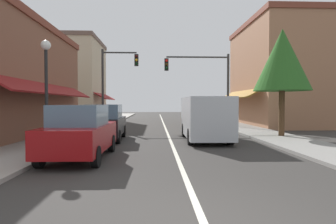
{
  "coord_description": "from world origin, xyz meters",
  "views": [
    {
      "loc": [
        -0.73,
        -4.06,
        1.82
      ],
      "look_at": [
        0.05,
        13.9,
        1.29
      ],
      "focal_mm": 31.09,
      "sensor_mm": 36.0,
      "label": 1
    }
  ],
  "objects_px": {
    "van_in_lane": "(205,117)",
    "street_lamp_left_near": "(46,75)",
    "parked_car_second_left": "(105,122)",
    "parked_car_nearest_left": "(80,132)",
    "tree_right_near": "(282,60)",
    "traffic_signal_left_corner": "(114,76)",
    "traffic_signal_mast_arm": "(206,77)"
  },
  "relations": [
    {
      "from": "van_in_lane",
      "to": "street_lamp_left_near",
      "type": "xyz_separation_m",
      "value": [
        -6.53,
        -3.09,
        1.72
      ]
    },
    {
      "from": "parked_car_second_left",
      "to": "parked_car_nearest_left",
      "type": "bearing_deg",
      "value": -90.58
    },
    {
      "from": "parked_car_nearest_left",
      "to": "street_lamp_left_near",
      "type": "xyz_separation_m",
      "value": [
        -1.63,
        1.5,
        1.99
      ]
    },
    {
      "from": "parked_car_second_left",
      "to": "tree_right_near",
      "type": "bearing_deg",
      "value": 2.47
    },
    {
      "from": "van_in_lane",
      "to": "traffic_signal_left_corner",
      "type": "relative_size",
      "value": 0.87
    },
    {
      "from": "parked_car_nearest_left",
      "to": "traffic_signal_mast_arm",
      "type": "distance_m",
      "value": 14.11
    },
    {
      "from": "parked_car_nearest_left",
      "to": "parked_car_second_left",
      "type": "bearing_deg",
      "value": 91.2
    },
    {
      "from": "parked_car_second_left",
      "to": "traffic_signal_left_corner",
      "type": "distance_m",
      "value": 8.73
    },
    {
      "from": "tree_right_near",
      "to": "traffic_signal_left_corner",
      "type": "bearing_deg",
      "value": 142.36
    },
    {
      "from": "parked_car_nearest_left",
      "to": "street_lamp_left_near",
      "type": "distance_m",
      "value": 2.98
    },
    {
      "from": "street_lamp_left_near",
      "to": "parked_car_nearest_left",
      "type": "bearing_deg",
      "value": -42.67
    },
    {
      "from": "parked_car_nearest_left",
      "to": "street_lamp_left_near",
      "type": "relative_size",
      "value": 0.99
    },
    {
      "from": "parked_car_nearest_left",
      "to": "traffic_signal_mast_arm",
      "type": "bearing_deg",
      "value": 63.63
    },
    {
      "from": "traffic_signal_mast_arm",
      "to": "tree_right_near",
      "type": "height_order",
      "value": "tree_right_near"
    },
    {
      "from": "van_in_lane",
      "to": "street_lamp_left_near",
      "type": "relative_size",
      "value": 1.25
    },
    {
      "from": "traffic_signal_mast_arm",
      "to": "street_lamp_left_near",
      "type": "relative_size",
      "value": 1.33
    },
    {
      "from": "parked_car_nearest_left",
      "to": "traffic_signal_left_corner",
      "type": "xyz_separation_m",
      "value": [
        -0.73,
        13.01,
        3.04
      ]
    },
    {
      "from": "parked_car_nearest_left",
      "to": "van_in_lane",
      "type": "relative_size",
      "value": 0.79
    },
    {
      "from": "parked_car_nearest_left",
      "to": "van_in_lane",
      "type": "distance_m",
      "value": 6.72
    },
    {
      "from": "van_in_lane",
      "to": "tree_right_near",
      "type": "relative_size",
      "value": 0.91
    },
    {
      "from": "parked_car_nearest_left",
      "to": "tree_right_near",
      "type": "xyz_separation_m",
      "value": [
        9.11,
        5.42,
        3.21
      ]
    },
    {
      "from": "parked_car_nearest_left",
      "to": "tree_right_near",
      "type": "relative_size",
      "value": 0.72
    },
    {
      "from": "tree_right_near",
      "to": "parked_car_nearest_left",
      "type": "bearing_deg",
      "value": -149.26
    },
    {
      "from": "traffic_signal_left_corner",
      "to": "street_lamp_left_near",
      "type": "height_order",
      "value": "traffic_signal_left_corner"
    },
    {
      "from": "traffic_signal_left_corner",
      "to": "parked_car_nearest_left",
      "type": "bearing_deg",
      "value": -86.79
    },
    {
      "from": "van_in_lane",
      "to": "traffic_signal_left_corner",
      "type": "distance_m",
      "value": 10.49
    },
    {
      "from": "street_lamp_left_near",
      "to": "van_in_lane",
      "type": "bearing_deg",
      "value": 25.36
    },
    {
      "from": "van_in_lane",
      "to": "traffic_signal_left_corner",
      "type": "height_order",
      "value": "traffic_signal_left_corner"
    },
    {
      "from": "parked_car_second_left",
      "to": "van_in_lane",
      "type": "height_order",
      "value": "van_in_lane"
    },
    {
      "from": "parked_car_nearest_left",
      "to": "traffic_signal_mast_arm",
      "type": "height_order",
      "value": "traffic_signal_mast_arm"
    },
    {
      "from": "parked_car_nearest_left",
      "to": "parked_car_second_left",
      "type": "height_order",
      "value": "same"
    },
    {
      "from": "van_in_lane",
      "to": "traffic_signal_left_corner",
      "type": "bearing_deg",
      "value": 124.6
    }
  ]
}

